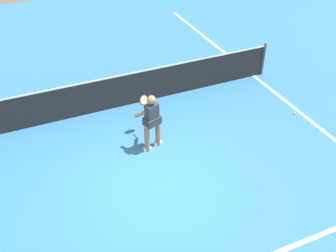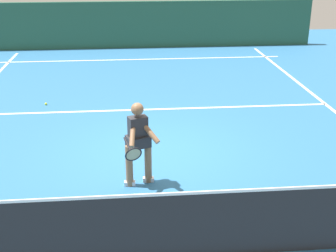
% 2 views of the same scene
% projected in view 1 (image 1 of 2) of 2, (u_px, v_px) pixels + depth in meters
% --- Properties ---
extents(ground_plane, '(28.30, 28.30, 0.00)m').
position_uv_depth(ground_plane, '(160.00, 183.00, 9.45)').
color(ground_plane, teal).
extents(sideline_right_marking, '(0.10, 19.77, 0.01)m').
position_uv_depth(sideline_right_marking, '(325.00, 132.00, 11.04)').
color(sideline_right_marking, white).
rests_on(sideline_right_marking, ground).
extents(court_net, '(10.41, 0.08, 1.12)m').
position_uv_depth(court_net, '(113.00, 93.00, 11.72)').
color(court_net, '#4C4C51').
rests_on(court_net, ground).
extents(tennis_player, '(0.66, 1.09, 1.55)m').
position_uv_depth(tennis_player, '(152.00, 120.00, 10.05)').
color(tennis_player, '#8C6647').
rests_on(tennis_player, ground).
extents(tennis_ball_near, '(0.07, 0.07, 0.07)m').
position_uv_depth(tennis_ball_near, '(294.00, 113.00, 11.74)').
color(tennis_ball_near, '#D1E533').
rests_on(tennis_ball_near, ground).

